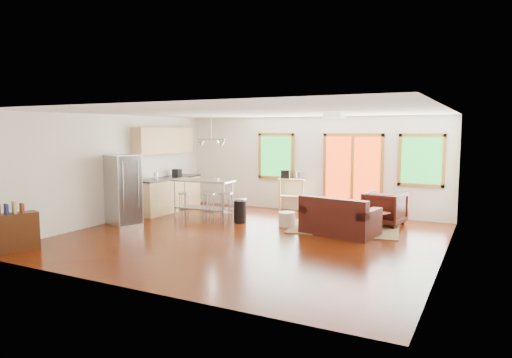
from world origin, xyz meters
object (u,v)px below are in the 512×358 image
at_px(loveseat, 339,220).
at_px(armchair, 385,207).
at_px(refrigerator, 123,189).
at_px(coffee_table, 356,213).
at_px(ottoman, 331,215).
at_px(island, 203,192).
at_px(rug, 345,228).
at_px(kitchen_cart, 292,183).

distance_m(loveseat, armchair, 1.60).
relative_size(armchair, refrigerator, 0.53).
distance_m(coffee_table, armchair, 0.80).
xyz_separation_m(ottoman, island, (-3.09, -0.84, 0.47)).
height_order(coffee_table, ottoman, ottoman).
bearing_deg(coffee_table, rug, -137.13).
xyz_separation_m(armchair, ottoman, (-1.20, -0.38, -0.23)).
relative_size(loveseat, ottoman, 2.75).
distance_m(loveseat, kitchen_cart, 3.05).
distance_m(rug, ottoman, 0.64).
height_order(rug, island, island).
xyz_separation_m(rug, armchair, (0.73, 0.77, 0.42)).
bearing_deg(coffee_table, armchair, 47.68).
distance_m(rug, kitchen_cart, 2.62).
bearing_deg(ottoman, loveseat, -63.46).
bearing_deg(loveseat, rug, 105.76).
height_order(coffee_table, kitchen_cart, kitchen_cart).
xyz_separation_m(rug, island, (-3.55, -0.45, 0.66)).
bearing_deg(ottoman, armchair, 17.65).
height_order(loveseat, coffee_table, loveseat).
bearing_deg(loveseat, refrigerator, -156.03).
bearing_deg(island, rug, 7.16).
relative_size(loveseat, coffee_table, 1.58).
bearing_deg(armchair, island, 25.10).
xyz_separation_m(refrigerator, kitchen_cart, (2.88, 3.45, -0.05)).
bearing_deg(rug, loveseat, -84.18).
xyz_separation_m(armchair, island, (-4.29, -1.22, 0.24)).
height_order(coffee_table, armchair, armchair).
xyz_separation_m(rug, refrigerator, (-4.85, -1.90, 0.81)).
bearing_deg(rug, ottoman, 139.82).
distance_m(ottoman, refrigerator, 4.99).
relative_size(coffee_table, kitchen_cart, 0.93).
bearing_deg(kitchen_cart, island, -128.49).
height_order(rug, loveseat, loveseat).
bearing_deg(loveseat, kitchen_cart, 142.55).
bearing_deg(armchair, coffee_table, 56.92).
xyz_separation_m(rug, kitchen_cart, (-1.97, 1.54, 0.76)).
height_order(loveseat, island, island).
relative_size(ottoman, refrigerator, 0.37).
bearing_deg(refrigerator, armchair, 41.01).
bearing_deg(refrigerator, loveseat, 29.44).
bearing_deg(coffee_table, kitchen_cart, 147.86).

